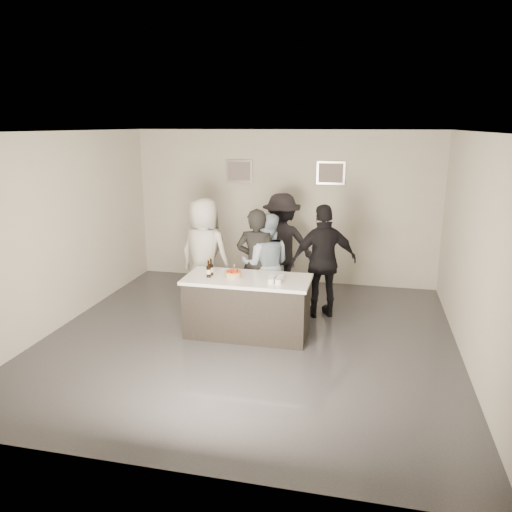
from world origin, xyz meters
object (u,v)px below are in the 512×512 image
(bar_counter, at_px, (248,306))
(person_main_black, at_px, (257,264))
(person_main_blue, at_px, (266,265))
(person_guest_left, at_px, (204,254))
(beer_bottle_b, at_px, (209,269))
(cake, at_px, (233,275))
(person_guest_right, at_px, (324,261))
(person_guest_back, at_px, (281,245))
(beer_bottle_a, at_px, (211,267))

(bar_counter, bearing_deg, person_main_black, 91.92)
(person_main_blue, bearing_deg, person_guest_left, -14.39)
(beer_bottle_b, height_order, person_guest_left, person_guest_left)
(cake, xyz_separation_m, person_main_blue, (0.31, 0.88, -0.07))
(beer_bottle_b, bearing_deg, person_main_blue, 55.08)
(bar_counter, xyz_separation_m, person_guest_right, (1.03, 1.03, 0.49))
(person_main_black, height_order, person_main_blue, person_main_black)
(beer_bottle_b, relative_size, person_guest_back, 0.14)
(beer_bottle_a, height_order, person_main_blue, person_main_blue)
(beer_bottle_a, relative_size, person_guest_back, 0.14)
(person_guest_left, xyz_separation_m, person_guest_right, (2.02, 0.06, -0.02))
(person_main_black, relative_size, person_main_blue, 1.05)
(person_guest_right, bearing_deg, person_guest_left, -20.81)
(person_main_blue, xyz_separation_m, person_guest_left, (-1.09, 0.12, 0.09))
(beer_bottle_b, bearing_deg, person_main_black, 56.71)
(bar_counter, distance_m, person_main_blue, 0.95)
(person_main_blue, relative_size, person_guest_left, 0.90)
(cake, relative_size, beer_bottle_a, 0.92)
(person_guest_right, bearing_deg, person_guest_back, -67.99)
(beer_bottle_a, distance_m, person_main_black, 0.90)
(person_main_black, bearing_deg, beer_bottle_a, 52.50)
(person_main_black, xyz_separation_m, person_main_blue, (0.13, 0.13, -0.04))
(bar_counter, distance_m, person_guest_left, 1.47)
(person_main_blue, bearing_deg, person_guest_right, -177.73)
(cake, xyz_separation_m, person_guest_left, (-0.78, 0.99, 0.02))
(person_main_blue, bearing_deg, beer_bottle_a, 43.52)
(cake, height_order, person_main_blue, person_main_blue)
(beer_bottle_a, height_order, person_main_black, person_main_black)
(beer_bottle_b, height_order, person_guest_right, person_guest_right)
(person_main_black, distance_m, person_main_blue, 0.19)
(bar_counter, relative_size, person_guest_back, 0.98)
(beer_bottle_b, relative_size, person_main_black, 0.14)
(person_main_blue, distance_m, person_guest_right, 0.95)
(beer_bottle_a, distance_m, person_guest_right, 1.89)
(cake, relative_size, person_main_blue, 0.14)
(bar_counter, distance_m, beer_bottle_a, 0.81)
(beer_bottle_b, bearing_deg, person_guest_right, 35.26)
(bar_counter, height_order, person_guest_right, person_guest_right)
(beer_bottle_b, bearing_deg, bar_counter, 10.23)
(person_guest_left, height_order, person_guest_back, person_guest_left)
(cake, xyz_separation_m, person_main_black, (0.19, 0.75, -0.03))
(cake, distance_m, person_guest_right, 1.62)
(beer_bottle_a, distance_m, person_main_blue, 1.09)
(beer_bottle_a, xyz_separation_m, person_main_blue, (0.66, 0.84, -0.17))
(cake, distance_m, beer_bottle_a, 0.37)
(person_guest_right, bearing_deg, cake, 17.81)
(person_main_black, bearing_deg, beer_bottle_b, 56.23)
(person_guest_left, bearing_deg, person_main_black, 179.46)
(person_guest_right, bearing_deg, beer_bottle_a, 10.15)
(person_guest_back, bearing_deg, cake, 52.93)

